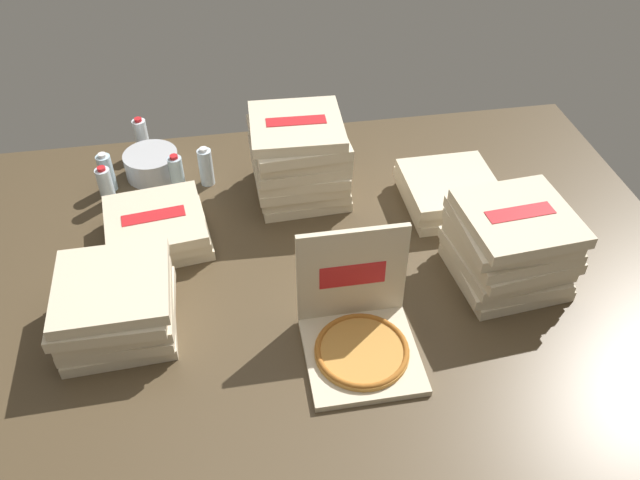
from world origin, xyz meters
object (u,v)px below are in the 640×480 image
Objects in this scene: water_bottle_0 at (206,167)px; water_bottle_1 at (142,136)px; pizza_stack_right_near at (299,158)px; ice_bucket at (152,164)px; water_bottle_4 at (107,173)px; pizza_stack_right_far at (449,192)px; pizza_stack_left_mid at (157,228)px; pizza_stack_left_near at (116,306)px; water_bottle_2 at (177,174)px; pizza_stack_center_far at (509,245)px; open_pizza_box at (359,329)px; water_bottle_3 at (106,186)px.

water_bottle_0 is 1.00× the size of water_bottle_1.
pizza_stack_right_near reaches higher than ice_bucket.
water_bottle_0 is 1.00× the size of water_bottle_4.
pizza_stack_right_far is 0.91× the size of pizza_stack_left_mid.
pizza_stack_left_near is 0.97× the size of pizza_stack_right_near.
water_bottle_0 is (-0.43, 0.15, -0.10)m from pizza_stack_right_near.
pizza_stack_left_near is 0.87m from water_bottle_2.
pizza_stack_left_near reaches higher than water_bottle_1.
ice_bucket is (-1.44, 0.97, -0.11)m from pizza_stack_center_far.
open_pizza_box is at bearing -58.71° from water_bottle_2.
water_bottle_3 is at bearing 97.25° from pizza_stack_left_near.
pizza_stack_right_far is 0.91× the size of pizza_stack_center_far.
pizza_stack_center_far is 1.79× the size of ice_bucket.
pizza_stack_left_near reaches higher than pizza_stack_right_far.
pizza_stack_left_mid is 2.34× the size of water_bottle_3.
pizza_stack_left_mid is at bearing -159.70° from pizza_stack_right_near.
ice_bucket is at bearing 122.36° from open_pizza_box.
water_bottle_4 is (-0.01, 0.11, 0.00)m from water_bottle_3.
water_bottle_1 is 0.41m from water_bottle_2.
water_bottle_2 is (-1.32, 0.82, -0.08)m from pizza_stack_center_far.
pizza_stack_center_far is 2.33× the size of water_bottle_2.
pizza_stack_right_near is at bearing -18.93° from water_bottle_0.
pizza_stack_right_far is at bearing 1.53° from pizza_stack_left_mid.
pizza_stack_right_near is 2.20× the size of water_bottle_4.
pizza_stack_right_far is at bearing -25.65° from water_bottle_1.
pizza_stack_right_near is 1.69× the size of ice_bucket.
pizza_stack_right_near reaches higher than water_bottle_0.
pizza_stack_left_mid is 1.07× the size of pizza_stack_right_near.
open_pizza_box is 1.45m from ice_bucket.
water_bottle_1 is at bearing 120.00° from open_pizza_box.
pizza_stack_center_far reaches higher than pizza_stack_left_mid.
water_bottle_3 reaches higher than pizza_stack_right_far.
water_bottle_4 is at bearing 92.73° from water_bottle_3.
pizza_stack_left_mid is (-1.33, -0.04, 0.00)m from pizza_stack_right_far.
pizza_stack_center_far is at bearing -25.31° from water_bottle_3.
pizza_stack_right_far is 0.71m from pizza_stack_right_near.
ice_bucket is 0.28m from water_bottle_3.
pizza_stack_right_far is 2.12× the size of water_bottle_1.
pizza_stack_right_far is 1.59m from water_bottle_3.
open_pizza_box is 1.02× the size of pizza_stack_right_far.
ice_bucket is 1.30× the size of water_bottle_1.
pizza_stack_right_far is 0.97× the size of pizza_stack_right_near.
pizza_stack_center_far is 1.91m from water_bottle_1.
water_bottle_4 is (-1.65, 0.89, -0.08)m from pizza_stack_center_far.
open_pizza_box is 0.96m from pizza_stack_right_far.
pizza_stack_center_far is at bearing 0.86° from pizza_stack_left_near.
pizza_stack_right_near is 0.59m from water_bottle_2.
open_pizza_box is at bearing -46.60° from water_bottle_3.
pizza_stack_left_near is at bearing -137.48° from pizza_stack_right_near.
pizza_stack_left_mid is 1.10× the size of pizza_stack_left_near.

